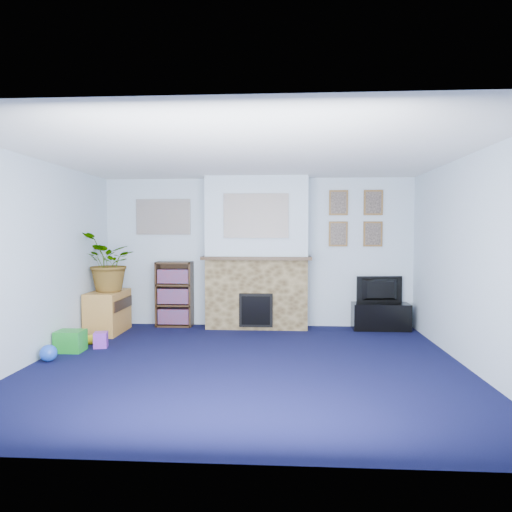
# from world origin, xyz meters

# --- Properties ---
(floor) EXTENTS (5.00, 4.50, 0.01)m
(floor) POSITION_xyz_m (0.00, 0.00, 0.00)
(floor) COLOR #0D0F33
(floor) RESTS_ON ground
(ceiling) EXTENTS (5.00, 4.50, 0.01)m
(ceiling) POSITION_xyz_m (0.00, 0.00, 2.40)
(ceiling) COLOR white
(ceiling) RESTS_ON wall_back
(wall_back) EXTENTS (5.00, 0.04, 2.40)m
(wall_back) POSITION_xyz_m (0.00, 2.25, 1.20)
(wall_back) COLOR silver
(wall_back) RESTS_ON ground
(wall_front) EXTENTS (5.00, 0.04, 2.40)m
(wall_front) POSITION_xyz_m (0.00, -2.25, 1.20)
(wall_front) COLOR silver
(wall_front) RESTS_ON ground
(wall_left) EXTENTS (0.04, 4.50, 2.40)m
(wall_left) POSITION_xyz_m (-2.50, 0.00, 1.20)
(wall_left) COLOR silver
(wall_left) RESTS_ON ground
(wall_right) EXTENTS (0.04, 4.50, 2.40)m
(wall_right) POSITION_xyz_m (2.50, 0.00, 1.20)
(wall_right) COLOR silver
(wall_right) RESTS_ON ground
(chimney_breast) EXTENTS (1.72, 0.50, 2.40)m
(chimney_breast) POSITION_xyz_m (0.00, 2.05, 1.18)
(chimney_breast) COLOR brown
(chimney_breast) RESTS_ON ground
(collage_main) EXTENTS (1.00, 0.03, 0.68)m
(collage_main) POSITION_xyz_m (0.00, 1.84, 1.78)
(collage_main) COLOR gray
(collage_main) RESTS_ON chimney_breast
(collage_left) EXTENTS (0.90, 0.03, 0.58)m
(collage_left) POSITION_xyz_m (-1.55, 2.23, 1.78)
(collage_left) COLOR gray
(collage_left) RESTS_ON wall_back
(portrait_tl) EXTENTS (0.30, 0.03, 0.40)m
(portrait_tl) POSITION_xyz_m (1.30, 2.23, 2.00)
(portrait_tl) COLOR brown
(portrait_tl) RESTS_ON wall_back
(portrait_tr) EXTENTS (0.30, 0.03, 0.40)m
(portrait_tr) POSITION_xyz_m (1.85, 2.23, 2.00)
(portrait_tr) COLOR brown
(portrait_tr) RESTS_ON wall_back
(portrait_bl) EXTENTS (0.30, 0.03, 0.40)m
(portrait_bl) POSITION_xyz_m (1.30, 2.23, 1.50)
(portrait_bl) COLOR brown
(portrait_bl) RESTS_ON wall_back
(portrait_br) EXTENTS (0.30, 0.03, 0.40)m
(portrait_br) POSITION_xyz_m (1.85, 2.23, 1.50)
(portrait_br) COLOR brown
(portrait_br) RESTS_ON wall_back
(tv_stand) EXTENTS (0.88, 0.37, 0.42)m
(tv_stand) POSITION_xyz_m (1.95, 2.03, 0.22)
(tv_stand) COLOR black
(tv_stand) RESTS_ON ground
(television) EXTENTS (0.73, 0.18, 0.42)m
(television) POSITION_xyz_m (1.95, 2.05, 0.62)
(television) COLOR black
(television) RESTS_ON tv_stand
(bookshelf) EXTENTS (0.58, 0.28, 1.05)m
(bookshelf) POSITION_xyz_m (-1.34, 2.11, 0.50)
(bookshelf) COLOR #301F11
(bookshelf) RESTS_ON ground
(sideboard) EXTENTS (0.45, 0.82, 0.63)m
(sideboard) POSITION_xyz_m (-2.24, 1.56, 0.35)
(sideboard) COLOR #B67F3A
(sideboard) RESTS_ON ground
(potted_plant) EXTENTS (0.85, 0.93, 0.90)m
(potted_plant) POSITION_xyz_m (-2.19, 1.51, 1.08)
(potted_plant) COLOR #26661E
(potted_plant) RESTS_ON sideboard
(mantel_clock) EXTENTS (0.10, 0.06, 0.14)m
(mantel_clock) POSITION_xyz_m (-0.02, 2.00, 1.22)
(mantel_clock) COLOR gold
(mantel_clock) RESTS_ON chimney_breast
(mantel_candle) EXTENTS (0.05, 0.05, 0.15)m
(mantel_candle) POSITION_xyz_m (0.31, 2.00, 1.23)
(mantel_candle) COLOR #B2BFC6
(mantel_candle) RESTS_ON chimney_breast
(mantel_teddy) EXTENTS (0.14, 0.14, 0.14)m
(mantel_teddy) POSITION_xyz_m (-0.51, 2.00, 1.22)
(mantel_teddy) COLOR gray
(mantel_teddy) RESTS_ON chimney_breast
(mantel_can) EXTENTS (0.06, 0.06, 0.12)m
(mantel_can) POSITION_xyz_m (0.71, 2.00, 1.21)
(mantel_can) COLOR purple
(mantel_can) RESTS_ON chimney_breast
(green_crate) EXTENTS (0.34, 0.27, 0.27)m
(green_crate) POSITION_xyz_m (-2.30, 0.46, 0.14)
(green_crate) COLOR #198C26
(green_crate) RESTS_ON ground
(toy_ball) EXTENTS (0.20, 0.20, 0.20)m
(toy_ball) POSITION_xyz_m (-2.35, -0.00, 0.09)
(toy_ball) COLOR blue
(toy_ball) RESTS_ON ground
(toy_block) EXTENTS (0.20, 0.20, 0.20)m
(toy_block) POSITION_xyz_m (-1.99, 0.67, 0.11)
(toy_block) COLOR purple
(toy_block) RESTS_ON ground
(toy_tube) EXTENTS (0.30, 0.13, 0.17)m
(toy_tube) POSITION_xyz_m (-2.15, 0.84, 0.07)
(toy_tube) COLOR yellow
(toy_tube) RESTS_ON ground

